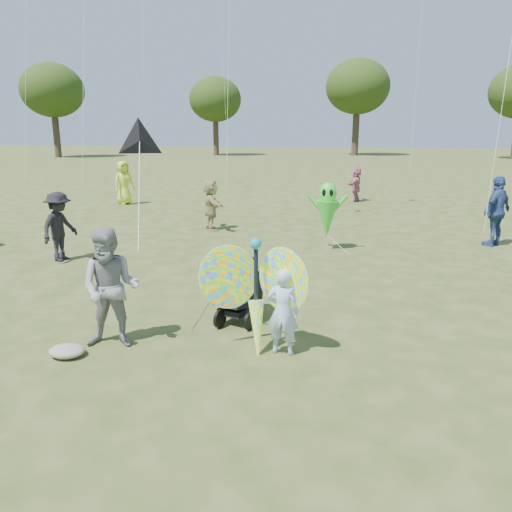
{
  "coord_description": "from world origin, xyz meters",
  "views": [
    {
      "loc": [
        1.13,
        -5.93,
        3.03
      ],
      "look_at": [
        -0.2,
        1.5,
        1.1
      ],
      "focal_mm": 35.0,
      "sensor_mm": 36.0,
      "label": 1
    }
  ],
  "objects_px": {
    "crowd_b": "(59,227)",
    "alien_kite": "(327,213)",
    "crowd_g": "(124,183)",
    "jogging_stroller": "(240,284)",
    "child_girl": "(283,312)",
    "adult_man": "(111,288)",
    "crowd_d": "(211,205)",
    "crowd_j": "(356,184)",
    "butterfly_kite": "(256,294)",
    "crowd_c": "(497,211)"
  },
  "relations": [
    {
      "from": "crowd_b",
      "to": "alien_kite",
      "type": "xyz_separation_m",
      "value": [
        6.11,
        2.16,
        0.16
      ]
    },
    {
      "from": "crowd_g",
      "to": "jogging_stroller",
      "type": "xyz_separation_m",
      "value": [
        7.34,
        -11.73,
        -0.27
      ]
    },
    {
      "from": "child_girl",
      "to": "jogging_stroller",
      "type": "distance_m",
      "value": 1.41
    },
    {
      "from": "child_girl",
      "to": "adult_man",
      "type": "distance_m",
      "value": 2.43
    },
    {
      "from": "crowd_b",
      "to": "crowd_d",
      "type": "height_order",
      "value": "crowd_b"
    },
    {
      "from": "child_girl",
      "to": "crowd_g",
      "type": "distance_m",
      "value": 15.25
    },
    {
      "from": "crowd_b",
      "to": "crowd_j",
      "type": "bearing_deg",
      "value": -22.16
    },
    {
      "from": "child_girl",
      "to": "crowd_d",
      "type": "bearing_deg",
      "value": -64.85
    },
    {
      "from": "crowd_g",
      "to": "butterfly_kite",
      "type": "bearing_deg",
      "value": -111.83
    },
    {
      "from": "adult_man",
      "to": "crowd_c",
      "type": "distance_m",
      "value": 10.5
    },
    {
      "from": "adult_man",
      "to": "crowd_b",
      "type": "height_order",
      "value": "adult_man"
    },
    {
      "from": "crowd_d",
      "to": "crowd_j",
      "type": "xyz_separation_m",
      "value": [
        4.46,
        7.05,
        -0.03
      ]
    },
    {
      "from": "crowd_j",
      "to": "alien_kite",
      "type": "xyz_separation_m",
      "value": [
        -0.86,
        -9.11,
        0.23
      ]
    },
    {
      "from": "butterfly_kite",
      "to": "crowd_g",
      "type": "bearing_deg",
      "value": 121.31
    },
    {
      "from": "crowd_b",
      "to": "alien_kite",
      "type": "height_order",
      "value": "alien_kite"
    },
    {
      "from": "child_girl",
      "to": "crowd_d",
      "type": "height_order",
      "value": "crowd_d"
    },
    {
      "from": "crowd_g",
      "to": "alien_kite",
      "type": "relative_size",
      "value": 1.02
    },
    {
      "from": "crowd_c",
      "to": "jogging_stroller",
      "type": "relative_size",
      "value": 1.63
    },
    {
      "from": "adult_man",
      "to": "crowd_b",
      "type": "xyz_separation_m",
      "value": [
        -3.36,
        4.26,
        -0.05
      ]
    },
    {
      "from": "butterfly_kite",
      "to": "alien_kite",
      "type": "bearing_deg",
      "value": 83.44
    },
    {
      "from": "crowd_j",
      "to": "adult_man",
      "type": "bearing_deg",
      "value": 4.0
    },
    {
      "from": "adult_man",
      "to": "crowd_g",
      "type": "distance_m",
      "value": 14.26
    },
    {
      "from": "adult_man",
      "to": "crowd_g",
      "type": "height_order",
      "value": "crowd_g"
    },
    {
      "from": "crowd_b",
      "to": "crowd_c",
      "type": "distance_m",
      "value": 11.04
    },
    {
      "from": "crowd_b",
      "to": "jogging_stroller",
      "type": "distance_m",
      "value": 5.76
    },
    {
      "from": "child_girl",
      "to": "crowd_b",
      "type": "bearing_deg",
      "value": -31.62
    },
    {
      "from": "jogging_stroller",
      "to": "crowd_d",
      "type": "bearing_deg",
      "value": 129.76
    },
    {
      "from": "crowd_c",
      "to": "crowd_d",
      "type": "relative_size",
      "value": 1.2
    },
    {
      "from": "crowd_g",
      "to": "jogging_stroller",
      "type": "height_order",
      "value": "crowd_g"
    },
    {
      "from": "adult_man",
      "to": "crowd_d",
      "type": "relative_size",
      "value": 1.11
    },
    {
      "from": "adult_man",
      "to": "jogging_stroller",
      "type": "xyz_separation_m",
      "value": [
        1.57,
        1.3,
        -0.25
      ]
    },
    {
      "from": "jogging_stroller",
      "to": "child_girl",
      "type": "bearing_deg",
      "value": -32.54
    },
    {
      "from": "crowd_j",
      "to": "crowd_d",
      "type": "bearing_deg",
      "value": -15.24
    },
    {
      "from": "crowd_g",
      "to": "jogging_stroller",
      "type": "distance_m",
      "value": 13.84
    },
    {
      "from": "crowd_j",
      "to": "jogging_stroller",
      "type": "distance_m",
      "value": 14.38
    },
    {
      "from": "crowd_b",
      "to": "alien_kite",
      "type": "distance_m",
      "value": 6.48
    },
    {
      "from": "crowd_b",
      "to": "crowd_g",
      "type": "relative_size",
      "value": 0.92
    },
    {
      "from": "crowd_d",
      "to": "butterfly_kite",
      "type": "distance_m",
      "value": 8.76
    },
    {
      "from": "child_girl",
      "to": "alien_kite",
      "type": "xyz_separation_m",
      "value": [
        0.34,
        6.26,
        0.36
      ]
    },
    {
      "from": "crowd_b",
      "to": "jogging_stroller",
      "type": "xyz_separation_m",
      "value": [
        4.93,
        -2.96,
        -0.2
      ]
    },
    {
      "from": "butterfly_kite",
      "to": "alien_kite",
      "type": "distance_m",
      "value": 6.25
    },
    {
      "from": "crowd_c",
      "to": "butterfly_kite",
      "type": "height_order",
      "value": "crowd_c"
    },
    {
      "from": "child_girl",
      "to": "crowd_c",
      "type": "height_order",
      "value": "crowd_c"
    },
    {
      "from": "crowd_d",
      "to": "alien_kite",
      "type": "xyz_separation_m",
      "value": [
        3.6,
        -2.06,
        0.2
      ]
    },
    {
      "from": "crowd_g",
      "to": "butterfly_kite",
      "type": "relative_size",
      "value": 0.98
    },
    {
      "from": "crowd_g",
      "to": "crowd_c",
      "type": "bearing_deg",
      "value": -75.56
    },
    {
      "from": "crowd_c",
      "to": "alien_kite",
      "type": "height_order",
      "value": "crowd_c"
    },
    {
      "from": "crowd_j",
      "to": "butterfly_kite",
      "type": "relative_size",
      "value": 0.82
    },
    {
      "from": "adult_man",
      "to": "crowd_g",
      "type": "bearing_deg",
      "value": 105.73
    },
    {
      "from": "crowd_b",
      "to": "crowd_c",
      "type": "height_order",
      "value": "crowd_c"
    }
  ]
}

